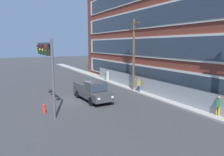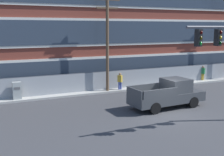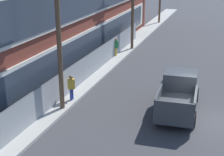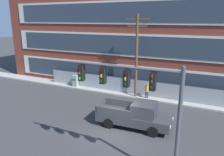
{
  "view_description": "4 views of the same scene",
  "coord_description": "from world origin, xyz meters",
  "px_view_note": "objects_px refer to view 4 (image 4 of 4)",
  "views": [
    {
      "loc": [
        20.9,
        -6.83,
        5.62
      ],
      "look_at": [
        2.55,
        2.59,
        2.42
      ],
      "focal_mm": 35.0,
      "sensor_mm": 36.0,
      "label": 1
    },
    {
      "loc": [
        -10.71,
        -15.06,
        5.71
      ],
      "look_at": [
        -1.54,
        5.39,
        1.66
      ],
      "focal_mm": 45.0,
      "sensor_mm": 36.0,
      "label": 2
    },
    {
      "loc": [
        -16.89,
        -0.86,
        8.09
      ],
      "look_at": [
        -0.37,
        4.68,
        1.98
      ],
      "focal_mm": 55.0,
      "sensor_mm": 36.0,
      "label": 3
    },
    {
      "loc": [
        5.9,
        -13.25,
        8.04
      ],
      "look_at": [
        -2.14,
        3.8,
        2.89
      ],
      "focal_mm": 35.0,
      "sensor_mm": 36.0,
      "label": 4
    }
  ],
  "objects_px": {
    "electrical_cabinet": "(75,82)",
    "pedestrian_near_cabinet": "(147,90)",
    "pickup_truck_dark_grey": "(136,115)",
    "traffic_signal_mast": "(136,92)",
    "utility_pole_near_corner": "(137,53)"
  },
  "relations": [
    {
      "from": "utility_pole_near_corner",
      "to": "pickup_truck_dark_grey",
      "type": "bearing_deg",
      "value": -70.66
    },
    {
      "from": "utility_pole_near_corner",
      "to": "electrical_cabinet",
      "type": "relative_size",
      "value": 5.61
    },
    {
      "from": "utility_pole_near_corner",
      "to": "electrical_cabinet",
      "type": "bearing_deg",
      "value": 178.77
    },
    {
      "from": "traffic_signal_mast",
      "to": "electrical_cabinet",
      "type": "height_order",
      "value": "traffic_signal_mast"
    },
    {
      "from": "electrical_cabinet",
      "to": "traffic_signal_mast",
      "type": "bearing_deg",
      "value": -43.97
    },
    {
      "from": "traffic_signal_mast",
      "to": "pedestrian_near_cabinet",
      "type": "distance_m",
      "value": 11.65
    },
    {
      "from": "pickup_truck_dark_grey",
      "to": "pedestrian_near_cabinet",
      "type": "distance_m",
      "value": 6.2
    },
    {
      "from": "pickup_truck_dark_grey",
      "to": "pedestrian_near_cabinet",
      "type": "relative_size",
      "value": 3.39
    },
    {
      "from": "pickup_truck_dark_grey",
      "to": "utility_pole_near_corner",
      "type": "height_order",
      "value": "utility_pole_near_corner"
    },
    {
      "from": "traffic_signal_mast",
      "to": "electrical_cabinet",
      "type": "bearing_deg",
      "value": 136.03
    },
    {
      "from": "pickup_truck_dark_grey",
      "to": "utility_pole_near_corner",
      "type": "distance_m",
      "value": 7.5
    },
    {
      "from": "electrical_cabinet",
      "to": "pedestrian_near_cabinet",
      "type": "distance_m",
      "value": 8.89
    },
    {
      "from": "traffic_signal_mast",
      "to": "pickup_truck_dark_grey",
      "type": "bearing_deg",
      "value": 108.64
    },
    {
      "from": "utility_pole_near_corner",
      "to": "pedestrian_near_cabinet",
      "type": "relative_size",
      "value": 5.04
    },
    {
      "from": "pickup_truck_dark_grey",
      "to": "utility_pole_near_corner",
      "type": "bearing_deg",
      "value": 109.34
    }
  ]
}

